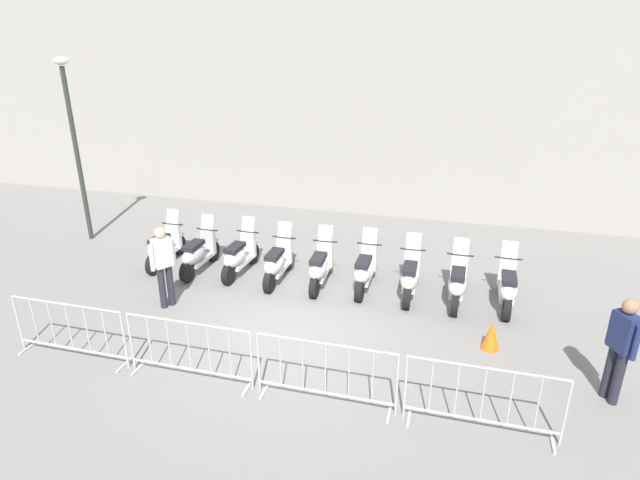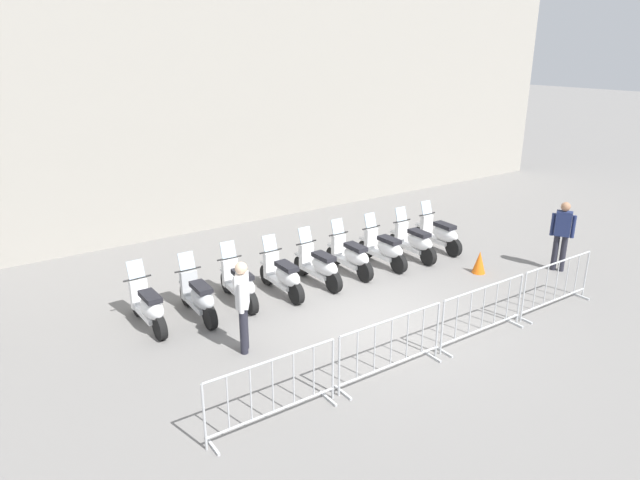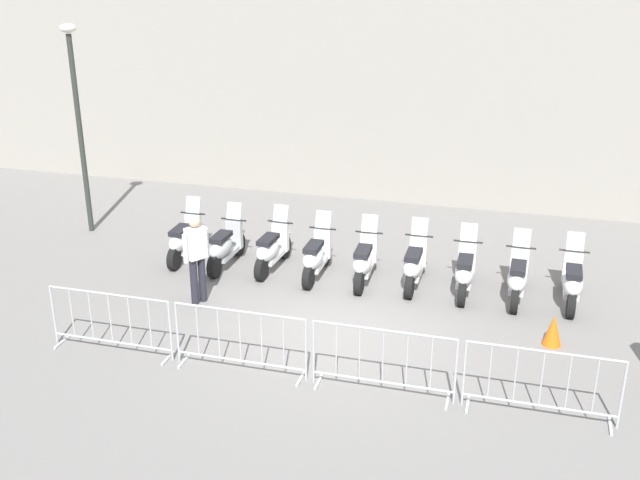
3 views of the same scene
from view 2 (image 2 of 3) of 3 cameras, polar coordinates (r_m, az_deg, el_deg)
ground_plane at (r=11.72m, az=5.81°, el=-7.89°), size 120.00×120.00×0.00m
motorcycle_0 at (r=11.63m, az=-16.74°, el=-6.42°), size 0.56×1.73×1.24m
motorcycle_1 at (r=11.79m, az=-12.01°, el=-5.62°), size 0.58×1.72×1.24m
motorcycle_2 at (r=12.25m, az=-8.01°, el=-4.39°), size 0.62×1.72×1.24m
motorcycle_3 at (r=12.57m, az=-3.72°, el=-3.60°), size 0.56×1.73×1.24m
motorcycle_4 at (r=13.07m, az=-0.06°, el=-2.62°), size 0.56×1.72×1.24m
motorcycle_5 at (r=13.68m, az=3.12°, el=-1.63°), size 0.56×1.73×1.24m
motorcycle_6 at (r=14.22m, az=6.43°, el=-0.90°), size 0.56×1.73×1.24m
motorcycle_7 at (r=14.82m, az=9.39°, el=-0.18°), size 0.59×1.72×1.24m
motorcycle_8 at (r=15.53m, az=11.84°, el=0.58°), size 0.58×1.73×1.24m
barrier_segment_0 at (r=8.60m, az=-4.73°, el=-14.85°), size 2.16×0.62×1.07m
barrier_segment_1 at (r=9.71m, az=7.11°, el=-10.57°), size 2.16×0.62×1.07m
barrier_segment_2 at (r=11.18m, az=15.94°, el=-7.00°), size 2.16×0.62×1.07m
barrier_segment_3 at (r=12.88m, az=22.49°, el=-4.19°), size 2.16×0.62×1.07m
officer_near_row_end at (r=10.23m, az=-7.73°, el=-6.11°), size 0.39×0.46×1.73m
officer_mid_plaza at (r=14.89m, az=23.01°, el=0.72°), size 0.35×0.51×1.73m
traffic_cone at (r=14.31m, az=15.62°, el=-2.15°), size 0.32×0.32×0.55m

